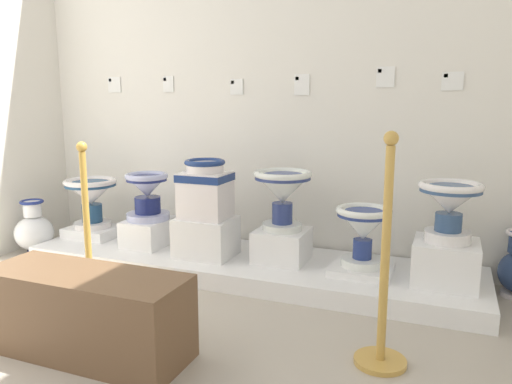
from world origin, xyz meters
TOP-DOWN VIEW (x-y plane):
  - ground_plane at (1.91, 0.65)m, footprint 5.81×5.31m
  - wall_back at (1.91, 2.54)m, footprint 4.01×0.06m
  - display_platform at (1.91, 2.10)m, footprint 3.14×0.78m
  - plinth_block_pale_glazed at (0.59, 2.13)m, footprint 0.39×0.32m
  - antique_toilet_pale_glazed at (0.59, 2.13)m, footprint 0.40×0.40m
  - plinth_block_tall_cobalt at (1.13, 2.10)m, footprint 0.29×0.37m
  - antique_toilet_tall_cobalt at (1.13, 2.10)m, footprint 0.32×0.32m
  - plinth_block_squat_floral at (1.65, 2.03)m, footprint 0.38×0.33m
  - antique_toilet_squat_floral at (1.65, 2.03)m, footprint 0.33×0.28m
  - plinth_block_leftmost at (2.17, 2.12)m, footprint 0.34×0.33m
  - antique_toilet_leftmost at (2.17, 2.12)m, footprint 0.39×0.39m
  - plinth_block_rightmost at (2.72, 2.07)m, footprint 0.38×0.34m
  - antique_toilet_rightmost at (2.72, 2.07)m, footprint 0.34×0.34m
  - plinth_block_central_ornate at (3.20, 2.08)m, footprint 0.37×0.36m
  - antique_toilet_central_ornate at (3.20, 2.08)m, footprint 0.36×0.36m
  - info_placard_first at (0.57, 2.50)m, footprint 0.12×0.01m
  - info_placard_second at (1.09, 2.50)m, footprint 0.09×0.01m
  - info_placard_third at (1.68, 2.50)m, footprint 0.10×0.01m
  - info_placard_fourth at (2.18, 2.50)m, footprint 0.11×0.01m
  - info_placard_fifth at (2.75, 2.50)m, footprint 0.12×0.01m
  - info_placard_sixth at (3.16, 2.50)m, footprint 0.13×0.01m
  - decorative_vase_corner at (0.20, 1.91)m, footprint 0.29×0.29m
  - stanchion_post_near_left at (1.16, 1.40)m, footprint 0.24×0.24m
  - stanchion_post_near_right at (2.95, 1.23)m, footprint 0.24×0.24m
  - museum_bench at (1.65, 0.81)m, footprint 0.99×0.36m

SIDE VIEW (x-z plane):
  - ground_plane at x=1.91m, z-range -0.02..0.00m
  - display_platform at x=1.91m, z-range 0.00..0.12m
  - plinth_block_rightmost at x=2.72m, z-range 0.12..0.17m
  - plinth_block_pale_glazed at x=0.59m, z-range 0.12..0.20m
  - decorative_vase_corner at x=0.20m, z-range -0.03..0.40m
  - museum_bench at x=1.65m, z-range 0.00..0.40m
  - plinth_block_tall_cobalt at x=1.13m, z-range 0.12..0.32m
  - plinth_block_leftmost at x=2.17m, z-range 0.12..0.33m
  - plinth_block_central_ornate at x=3.20m, z-range 0.12..0.37m
  - plinth_block_squat_floral at x=1.65m, z-range 0.12..0.39m
  - stanchion_post_near_left at x=1.16m, z-range -0.19..0.76m
  - stanchion_post_near_right at x=2.95m, z-range -0.19..0.87m
  - antique_toilet_rightmost at x=2.72m, z-range 0.23..0.61m
  - antique_toilet_pale_glazed at x=0.59m, z-range 0.27..0.65m
  - antique_toilet_tall_cobalt at x=1.13m, z-range 0.35..0.70m
  - antique_toilet_squat_floral at x=1.65m, z-range 0.40..0.80m
  - antique_toilet_leftmost at x=2.17m, z-range 0.41..0.81m
  - antique_toilet_central_ornate at x=3.20m, z-range 0.43..0.78m
  - info_placard_third at x=1.68m, z-range 1.23..1.34m
  - info_placard_fourth at x=2.18m, z-range 1.22..1.37m
  - info_placard_sixth at x=3.16m, z-range 1.25..1.36m
  - info_placard_second at x=1.09m, z-range 1.25..1.37m
  - info_placard_first at x=0.57m, z-range 1.25..1.38m
  - info_placard_fifth at x=2.75m, z-range 1.27..1.40m
  - wall_back at x=1.91m, z-range 0.00..3.25m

